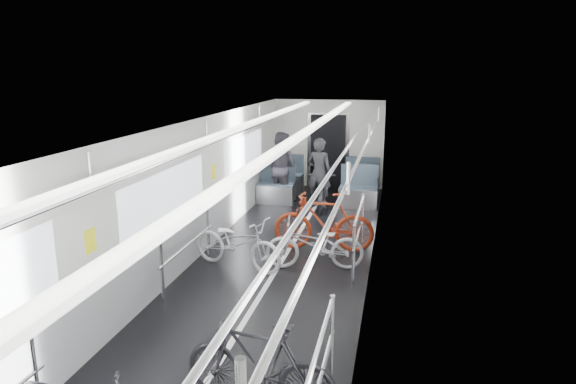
% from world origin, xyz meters
% --- Properties ---
extents(car_shell, '(3.02, 14.01, 2.41)m').
position_xyz_m(car_shell, '(0.00, 1.78, 1.13)').
color(car_shell, black).
rests_on(car_shell, ground).
extents(bike_left_far, '(1.77, 1.05, 0.88)m').
position_xyz_m(bike_left_far, '(-0.65, 0.77, 0.44)').
color(bike_left_far, silver).
rests_on(bike_left_far, floor).
extents(bike_right_near, '(1.63, 0.68, 0.95)m').
position_xyz_m(bike_right_near, '(0.67, -2.65, 0.48)').
color(bike_right_near, black).
rests_on(bike_right_near, floor).
extents(bike_right_mid, '(1.68, 0.82, 0.84)m').
position_xyz_m(bike_right_mid, '(0.61, 0.99, 0.42)').
color(bike_right_mid, '#AFAEB3').
rests_on(bike_right_mid, floor).
extents(bike_right_far, '(1.83, 0.60, 1.09)m').
position_xyz_m(bike_right_far, '(0.62, 1.89, 0.54)').
color(bike_right_far, maroon).
rests_on(bike_right_far, floor).
extents(bike_aisle, '(0.81, 1.79, 0.91)m').
position_xyz_m(bike_aisle, '(0.17, 4.80, 0.45)').
color(bike_aisle, black).
rests_on(bike_aisle, floor).
extents(person_standing, '(0.69, 0.54, 1.67)m').
position_xyz_m(person_standing, '(0.09, 4.80, 0.83)').
color(person_standing, black).
rests_on(person_standing, floor).
extents(person_seated, '(0.98, 0.85, 1.74)m').
position_xyz_m(person_seated, '(-0.91, 5.12, 0.87)').
color(person_seated, '#2F2B33').
rests_on(person_seated, floor).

